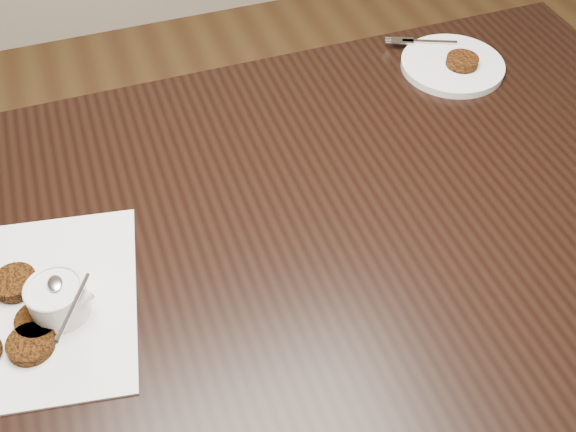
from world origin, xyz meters
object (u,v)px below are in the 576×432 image
object	(u,v)px
table	(306,359)
plate_with_patty	(453,62)
sauce_ramekin	(52,286)
napkin	(19,308)

from	to	relation	value
table	plate_with_patty	bearing A→B (deg)	37.11
sauce_ramekin	plate_with_patty	distance (m)	0.89
plate_with_patty	table	bearing A→B (deg)	-142.89
sauce_ramekin	plate_with_patty	world-z (taller)	sauce_ramekin
table	napkin	xyz separation A→B (m)	(-0.45, 0.01, 0.38)
sauce_ramekin	plate_with_patty	bearing A→B (deg)	22.80
table	sauce_ramekin	distance (m)	0.59
table	napkin	bearing A→B (deg)	178.68
table	napkin	size ratio (longest dim) A/B	4.55
napkin	plate_with_patty	xyz separation A→B (m)	(0.88, 0.32, 0.01)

